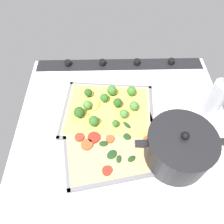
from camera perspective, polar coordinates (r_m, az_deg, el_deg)
The scene contains 8 objects.
ground_plane at distance 79.90cm, azimuth 2.99°, elevation -3.20°, with size 76.88×68.41×3.00cm, color white.
stove_control_panel at distance 98.54cm, azimuth 2.05°, elevation 12.63°, with size 73.81×7.00×2.60cm.
baking_tray_front at distance 80.77cm, azimuth -1.09°, elevation 0.14°, with size 35.89×29.83×1.30cm.
broccoli_pizza at distance 79.48cm, azimuth -1.31°, elevation 1.01°, with size 33.28×27.21×5.93cm.
baking_tray_back at distance 72.75cm, azimuth 0.34°, elevation -9.62°, with size 35.97×28.77×1.30cm.
veggie_pizza_back at distance 72.17cm, azimuth 0.14°, elevation -9.29°, with size 33.20×26.00×1.90cm.
cooking_pot at distance 69.34cm, azimuth 17.29°, elevation -9.06°, with size 27.30×20.50×14.76cm.
oil_bottle at distance 81.29cm, azimuth 25.79°, elevation 3.02°, with size 5.71×5.71×21.66cm.
Camera 1 is at (5.17, 43.24, 65.49)cm, focal length 34.40 mm.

